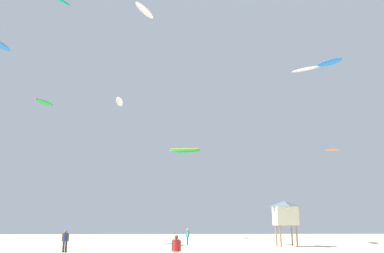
% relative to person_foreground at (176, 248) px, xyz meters
% --- Properties ---
extents(person_foreground, '(0.48, 0.35, 1.56)m').
position_rel_person_foreground_xyz_m(person_foreground, '(0.00, 0.00, 0.00)').
color(person_foreground, silver).
rests_on(person_foreground, ground).
extents(person_midground, '(0.52, 0.37, 1.63)m').
position_rel_person_foreground_xyz_m(person_midground, '(-8.26, 10.04, 0.04)').
color(person_midground, '#2D2D33').
rests_on(person_midground, ground).
extents(person_left, '(0.36, 0.52, 1.58)m').
position_rel_person_foreground_xyz_m(person_left, '(1.21, 18.60, 0.01)').
color(person_left, teal).
rests_on(person_left, ground).
extents(lifeguard_tower, '(2.30, 2.30, 4.15)m').
position_rel_person_foreground_xyz_m(lifeguard_tower, '(10.37, 16.36, 2.15)').
color(lifeguard_tower, '#8C704C').
rests_on(lifeguard_tower, ground).
extents(kite_aloft_0, '(1.80, 4.18, 0.89)m').
position_rel_person_foreground_xyz_m(kite_aloft_0, '(-8.33, 33.98, 18.47)').
color(kite_aloft_0, white).
extents(kite_aloft_2, '(2.79, 4.25, 0.58)m').
position_rel_person_foreground_xyz_m(kite_aloft_2, '(-3.98, 21.79, 26.31)').
color(kite_aloft_2, white).
extents(kite_aloft_4, '(4.19, 3.50, 0.63)m').
position_rel_person_foreground_xyz_m(kite_aloft_4, '(19.79, 33.84, 24.07)').
color(kite_aloft_4, white).
extents(kite_aloft_5, '(1.62, 3.54, 0.40)m').
position_rel_person_foreground_xyz_m(kite_aloft_5, '(-18.85, 18.10, 19.65)').
color(kite_aloft_5, blue).
extents(kite_aloft_6, '(2.14, 0.98, 0.25)m').
position_rel_person_foreground_xyz_m(kite_aloft_6, '(20.92, 28.95, 10.62)').
color(kite_aloft_6, orange).
extents(kite_aloft_7, '(1.84, 2.64, 0.47)m').
position_rel_person_foreground_xyz_m(kite_aloft_7, '(-14.77, 21.36, 14.27)').
color(kite_aloft_7, green).
extents(kite_aloft_8, '(4.45, 1.71, 1.06)m').
position_rel_person_foreground_xyz_m(kite_aloft_8, '(1.28, 33.05, 11.14)').
color(kite_aloft_8, green).
extents(kite_aloft_9, '(3.06, 2.95, 0.75)m').
position_rel_person_foreground_xyz_m(kite_aloft_9, '(19.82, 24.99, 21.39)').
color(kite_aloft_9, blue).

